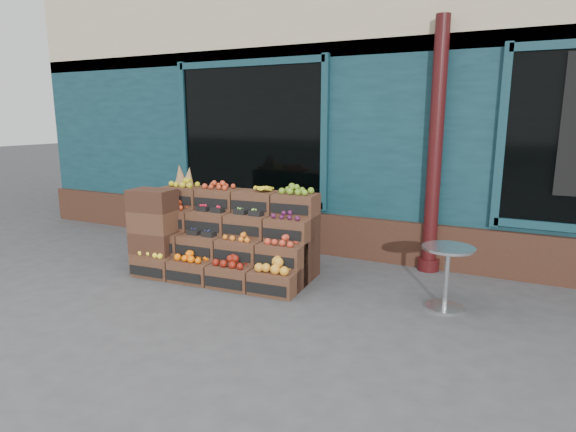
% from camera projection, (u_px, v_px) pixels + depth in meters
% --- Properties ---
extents(ground, '(60.00, 60.00, 0.00)m').
position_uv_depth(ground, '(275.00, 308.00, 5.12)').
color(ground, '#3E3E40').
rests_on(ground, ground).
extents(shop_facade, '(12.00, 6.24, 4.80)m').
position_uv_depth(shop_facade, '(403.00, 95.00, 9.10)').
color(shop_facade, '#11313A').
rests_on(shop_facade, ground).
extents(crate_display, '(2.25, 1.22, 1.37)m').
position_uv_depth(crate_display, '(229.00, 242.00, 6.17)').
color(crate_display, '#482B1C').
rests_on(crate_display, ground).
extents(spare_crates, '(0.59, 0.44, 1.10)m').
position_uv_depth(spare_crates, '(154.00, 232.00, 6.17)').
color(spare_crates, '#482B1C').
rests_on(spare_crates, ground).
extents(bistro_table, '(0.54, 0.54, 0.68)m').
position_uv_depth(bistro_table, '(447.00, 270.00, 5.01)').
color(bistro_table, silver).
rests_on(bistro_table, ground).
extents(shopkeeper, '(0.82, 0.70, 1.89)m').
position_uv_depth(shopkeeper, '(245.00, 178.00, 8.31)').
color(shopkeeper, '#185527').
rests_on(shopkeeper, ground).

